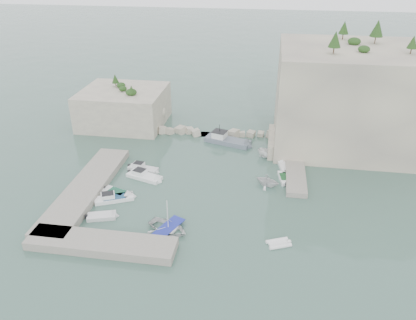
# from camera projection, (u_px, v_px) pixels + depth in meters

# --- Properties ---
(ground) EXTENTS (400.00, 400.00, 0.00)m
(ground) POSITION_uv_depth(u_px,v_px,m) (202.00, 198.00, 58.11)
(ground) COLOR #416256
(ground) RESTS_ON ground
(cliff_east) EXTENTS (26.00, 22.00, 17.00)m
(cliff_east) POSITION_uv_depth(u_px,v_px,m) (352.00, 97.00, 71.12)
(cliff_east) COLOR beige
(cliff_east) RESTS_ON ground
(cliff_terrace) EXTENTS (8.00, 10.00, 2.50)m
(cliff_terrace) POSITION_uv_depth(u_px,v_px,m) (291.00, 143.00, 71.49)
(cliff_terrace) COLOR beige
(cliff_terrace) RESTS_ON ground
(outcrop_west) EXTENTS (16.00, 14.00, 7.00)m
(outcrop_west) POSITION_uv_depth(u_px,v_px,m) (124.00, 107.00, 81.04)
(outcrop_west) COLOR beige
(outcrop_west) RESTS_ON ground
(quay_west) EXTENTS (5.00, 24.00, 1.10)m
(quay_west) POSITION_uv_depth(u_px,v_px,m) (86.00, 188.00, 59.29)
(quay_west) COLOR #9E9689
(quay_west) RESTS_ON ground
(quay_south) EXTENTS (18.00, 4.00, 1.10)m
(quay_south) POSITION_uv_depth(u_px,v_px,m) (101.00, 244.00, 48.29)
(quay_south) COLOR #9E9689
(quay_south) RESTS_ON ground
(ledge_east) EXTENTS (3.00, 16.00, 0.80)m
(ledge_east) POSITION_uv_depth(u_px,v_px,m) (295.00, 169.00, 64.83)
(ledge_east) COLOR #9E9689
(ledge_east) RESTS_ON ground
(breakwater) EXTENTS (28.00, 3.00, 1.40)m
(breakwater) POSITION_uv_depth(u_px,v_px,m) (216.00, 132.00, 77.14)
(breakwater) COLOR beige
(breakwater) RESTS_ON ground
(motorboat_a) EXTENTS (5.52, 2.51, 1.40)m
(motorboat_a) POSITION_uv_depth(u_px,v_px,m) (143.00, 170.00, 65.22)
(motorboat_a) COLOR silver
(motorboat_a) RESTS_ON ground
(motorboat_b) EXTENTS (6.46, 3.81, 1.40)m
(motorboat_b) POSITION_uv_depth(u_px,v_px,m) (145.00, 178.00, 63.03)
(motorboat_b) COLOR white
(motorboat_b) RESTS_ON ground
(motorboat_c) EXTENTS (5.27, 3.27, 0.70)m
(motorboat_c) POSITION_uv_depth(u_px,v_px,m) (117.00, 195.00, 58.86)
(motorboat_c) COLOR silver
(motorboat_c) RESTS_ON ground
(motorboat_d) EXTENTS (6.15, 4.08, 1.40)m
(motorboat_d) POSITION_uv_depth(u_px,v_px,m) (114.00, 200.00, 57.55)
(motorboat_d) COLOR white
(motorboat_d) RESTS_ON ground
(motorboat_e) EXTENTS (4.40, 2.82, 0.70)m
(motorboat_e) POSITION_uv_depth(u_px,v_px,m) (102.00, 218.00, 53.80)
(motorboat_e) COLOR silver
(motorboat_e) RESTS_ON ground
(rowboat) EXTENTS (6.57, 5.77, 1.13)m
(rowboat) POSITION_uv_depth(u_px,v_px,m) (168.00, 230.00, 51.44)
(rowboat) COLOR white
(rowboat) RESTS_ON ground
(inflatable_dinghy) EXTENTS (3.40, 2.57, 0.44)m
(inflatable_dinghy) POSITION_uv_depth(u_px,v_px,m) (278.00, 245.00, 48.98)
(inflatable_dinghy) COLOR white
(inflatable_dinghy) RESTS_ON ground
(tender_east_a) EXTENTS (4.64, 4.36, 1.95)m
(tender_east_a) POSITION_uv_depth(u_px,v_px,m) (267.00, 185.00, 61.13)
(tender_east_a) COLOR silver
(tender_east_a) RESTS_ON ground
(tender_east_b) EXTENTS (2.13, 4.40, 0.70)m
(tender_east_b) POSITION_uv_depth(u_px,v_px,m) (284.00, 180.00, 62.59)
(tender_east_b) COLOR white
(tender_east_b) RESTS_ON ground
(tender_east_c) EXTENTS (2.35, 4.88, 0.70)m
(tender_east_c) POSITION_uv_depth(u_px,v_px,m) (284.00, 169.00, 65.54)
(tender_east_c) COLOR white
(tender_east_c) RESTS_ON ground
(tender_east_d) EXTENTS (5.03, 2.10, 1.91)m
(tender_east_d) POSITION_uv_depth(u_px,v_px,m) (272.00, 158.00, 69.05)
(tender_east_d) COLOR white
(tender_east_d) RESTS_ON ground
(work_boat) EXTENTS (9.61, 5.30, 2.20)m
(work_boat) POSITION_uv_depth(u_px,v_px,m) (228.00, 143.00, 74.23)
(work_boat) COLOR slate
(work_boat) RESTS_ON ground
(rowboat_mast) EXTENTS (0.10, 0.10, 4.20)m
(rowboat_mast) POSITION_uv_depth(u_px,v_px,m) (167.00, 213.00, 50.19)
(rowboat_mast) COLOR white
(rowboat_mast) RESTS_ON rowboat
(vegetation) EXTENTS (53.48, 13.88, 13.40)m
(vegetation) POSITION_uv_depth(u_px,v_px,m) (328.00, 40.00, 68.64)
(vegetation) COLOR #1E4219
(vegetation) RESTS_ON ground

